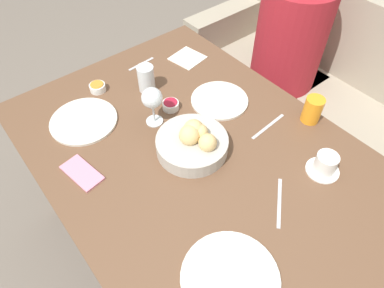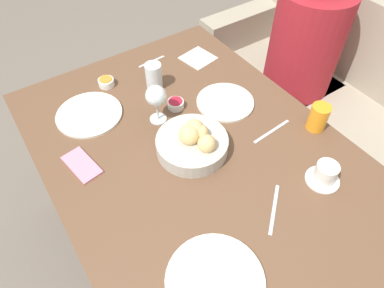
% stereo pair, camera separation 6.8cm
% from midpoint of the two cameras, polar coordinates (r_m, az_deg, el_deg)
% --- Properties ---
extents(ground_plane, '(10.00, 10.00, 0.00)m').
position_cam_midpoint_polar(ground_plane, '(1.81, -0.34, -16.47)').
color(ground_plane, '#6B6056').
extents(dining_table, '(1.39, 0.97, 0.73)m').
position_cam_midpoint_polar(dining_table, '(1.25, -0.48, -4.14)').
color(dining_table, brown).
rests_on(dining_table, ground_plane).
extents(couch, '(1.71, 0.70, 0.88)m').
position_cam_midpoint_polar(couch, '(2.09, 21.49, 5.50)').
color(couch, '#9E937F').
rests_on(couch, ground_plane).
extents(seated_person, '(0.36, 0.46, 1.17)m').
position_cam_midpoint_polar(seated_person, '(1.99, 13.88, 11.86)').
color(seated_person, '#23232D').
rests_on(seated_person, ground_plane).
extents(bread_basket, '(0.25, 0.25, 0.11)m').
position_cam_midpoint_polar(bread_basket, '(1.16, -1.50, 0.28)').
color(bread_basket, '#B2ADA3').
rests_on(bread_basket, dining_table).
extents(plate_near_left, '(0.25, 0.25, 0.01)m').
position_cam_midpoint_polar(plate_near_left, '(1.36, -18.99, 3.63)').
color(plate_near_left, silver).
rests_on(plate_near_left, dining_table).
extents(plate_near_right, '(0.26, 0.26, 0.01)m').
position_cam_midpoint_polar(plate_near_right, '(0.97, 4.22, -21.48)').
color(plate_near_right, silver).
rests_on(plate_near_right, dining_table).
extents(plate_far_center, '(0.23, 0.23, 0.01)m').
position_cam_midpoint_polar(plate_far_center, '(1.37, 3.17, 7.26)').
color(plate_far_center, silver).
rests_on(plate_far_center, dining_table).
extents(juice_glass, '(0.07, 0.07, 0.10)m').
position_cam_midpoint_polar(juice_glass, '(1.32, 18.07, 5.41)').
color(juice_glass, orange).
rests_on(juice_glass, dining_table).
extents(water_tumbler, '(0.07, 0.07, 0.11)m').
position_cam_midpoint_polar(water_tumbler, '(1.41, -9.06, 10.69)').
color(water_tumbler, silver).
rests_on(water_tumbler, dining_table).
extents(wine_glass, '(0.08, 0.08, 0.16)m').
position_cam_midpoint_polar(wine_glass, '(1.22, -8.28, 7.37)').
color(wine_glass, silver).
rests_on(wine_glass, dining_table).
extents(coffee_cup, '(0.11, 0.11, 0.07)m').
position_cam_midpoint_polar(coffee_cup, '(1.18, 19.75, -3.29)').
color(coffee_cup, white).
rests_on(coffee_cup, dining_table).
extents(jam_bowl_berry, '(0.06, 0.06, 0.03)m').
position_cam_midpoint_polar(jam_bowl_berry, '(1.33, -5.06, 6.42)').
color(jam_bowl_berry, white).
rests_on(jam_bowl_berry, dining_table).
extents(jam_bowl_honey, '(0.06, 0.06, 0.03)m').
position_cam_midpoint_polar(jam_bowl_honey, '(1.47, -16.78, 9.00)').
color(jam_bowl_honey, white).
rests_on(jam_bowl_honey, dining_table).
extents(fork_silver, '(0.02, 0.18, 0.00)m').
position_cam_midpoint_polar(fork_silver, '(1.29, 11.12, 2.86)').
color(fork_silver, '#B7B7BC').
rests_on(fork_silver, dining_table).
extents(knife_silver, '(0.12, 0.14, 0.00)m').
position_cam_midpoint_polar(knife_silver, '(1.09, 12.60, -9.55)').
color(knife_silver, '#B7B7BC').
rests_on(knife_silver, dining_table).
extents(spoon_coffee, '(0.02, 0.13, 0.00)m').
position_cam_midpoint_polar(spoon_coffee, '(1.58, -9.70, 12.99)').
color(spoon_coffee, '#B7B7BC').
rests_on(spoon_coffee, dining_table).
extents(napkin, '(0.15, 0.15, 0.00)m').
position_cam_midpoint_polar(napkin, '(1.60, -2.02, 14.10)').
color(napkin, silver).
rests_on(napkin, dining_table).
extents(cell_phone, '(0.16, 0.10, 0.01)m').
position_cam_midpoint_polar(cell_phone, '(1.19, -19.45, -4.61)').
color(cell_phone, pink).
rests_on(cell_phone, dining_table).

